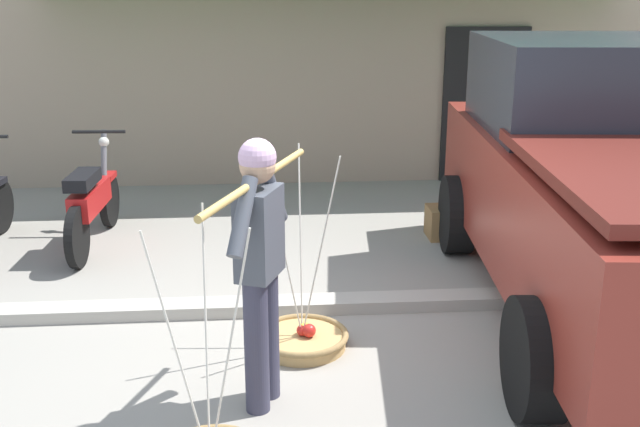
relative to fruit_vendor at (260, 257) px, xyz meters
name	(u,v)px	position (x,y,z in m)	size (l,w,h in m)	color
ground_plane	(279,352)	(0.11, 0.65, -0.98)	(90.00, 90.00, 0.00)	gray
sidewalk_curb	(277,306)	(0.11, 1.35, -0.93)	(20.00, 0.24, 0.10)	#AEA89C
fruit_vendor	(260,257)	(0.00, 0.00, 0.00)	(0.61, 1.47, 1.70)	#38384C
fruit_basket_right_side	(302,338)	(0.29, 0.73, -0.90)	(0.68, 0.68, 1.45)	tan
motorcycle_second_in_row	(92,202)	(-1.67, 3.07, -0.52)	(0.54, 1.82, 1.09)	black
parked_truck	(611,185)	(2.73, 1.24, 0.05)	(2.49, 4.86, 2.10)	maroon
storefront_building	(320,11)	(0.98, 7.87, 1.13)	(13.00, 6.00, 4.20)	tan
wooden_crate	(449,222)	(1.94, 3.07, -0.82)	(0.44, 0.36, 0.32)	olive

